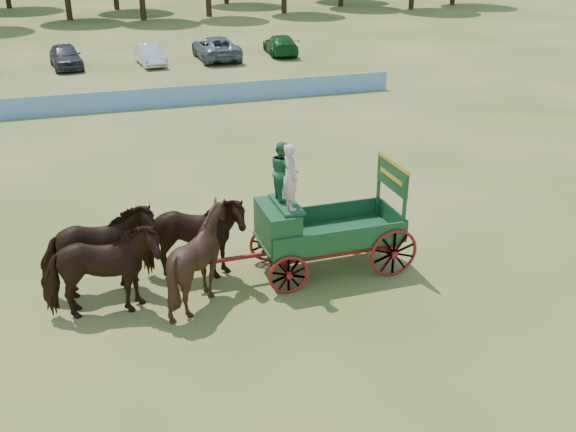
# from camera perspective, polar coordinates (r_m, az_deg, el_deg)

# --- Properties ---
(ground) EXTENTS (160.00, 160.00, 0.00)m
(ground) POSITION_cam_1_polar(r_m,az_deg,el_deg) (18.83, -0.32, -3.46)
(ground) COLOR #A28749
(ground) RESTS_ON ground
(horse_lead_left) EXTENTS (2.95, 1.45, 2.44)m
(horse_lead_left) POSITION_cam_1_polar(r_m,az_deg,el_deg) (16.08, -16.26, -4.81)
(horse_lead_left) COLOR black
(horse_lead_left) RESTS_ON ground
(horse_lead_right) EXTENTS (2.98, 1.54, 2.44)m
(horse_lead_right) POSITION_cam_1_polar(r_m,az_deg,el_deg) (17.05, -16.46, -3.08)
(horse_lead_right) COLOR black
(horse_lead_right) RESTS_ON ground
(horse_wheel_left) EXTENTS (2.42, 2.20, 2.44)m
(horse_wheel_left) POSITION_cam_1_polar(r_m,az_deg,el_deg) (16.24, -7.81, -3.67)
(horse_wheel_left) COLOR black
(horse_wheel_left) RESTS_ON ground
(horse_wheel_right) EXTENTS (3.12, 1.98, 2.44)m
(horse_wheel_right) POSITION_cam_1_polar(r_m,az_deg,el_deg) (17.21, -8.50, -2.03)
(horse_wheel_right) COLOR black
(horse_wheel_right) RESTS_ON ground
(farm_dray) EXTENTS (6.00, 2.00, 3.89)m
(farm_dray) POSITION_cam_1_polar(r_m,az_deg,el_deg) (17.19, 1.41, -0.06)
(farm_dray) COLOR maroon
(farm_dray) RESTS_ON ground
(sponsor_banner) EXTENTS (26.00, 0.08, 1.05)m
(sponsor_banner) POSITION_cam_1_polar(r_m,az_deg,el_deg) (35.10, -11.04, 10.32)
(sponsor_banner) COLOR #216DB6
(sponsor_banner) RESTS_ON ground
(parked_cars) EXTENTS (37.94, 6.64, 1.63)m
(parked_cars) POSITION_cam_1_polar(r_m,az_deg,el_deg) (46.65, -21.05, 12.91)
(parked_cars) COLOR silver
(parked_cars) RESTS_ON ground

